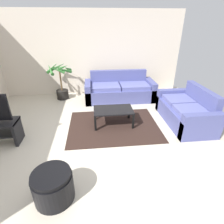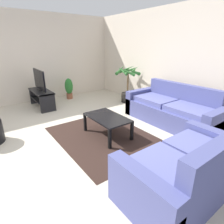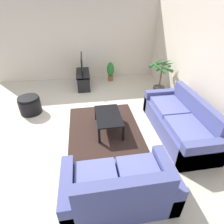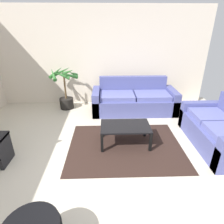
% 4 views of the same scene
% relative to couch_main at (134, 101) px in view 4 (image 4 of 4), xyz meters
% --- Properties ---
extents(ground_plane, '(6.60, 6.60, 0.00)m').
position_rel_couch_main_xyz_m(ground_plane, '(-0.84, -2.28, -0.30)').
color(ground_plane, beige).
extents(wall_back, '(6.00, 0.06, 2.70)m').
position_rel_couch_main_xyz_m(wall_back, '(-0.84, 0.72, 1.05)').
color(wall_back, beige).
rests_on(wall_back, ground).
extents(couch_main, '(2.23, 0.90, 0.90)m').
position_rel_couch_main_xyz_m(couch_main, '(0.00, 0.00, 0.00)').
color(couch_main, '#4C518C').
rests_on(couch_main, ground).
extents(couch_loveseat, '(0.90, 1.69, 0.90)m').
position_rel_couch_main_xyz_m(couch_loveseat, '(1.44, -1.69, -0.00)').
color(couch_loveseat, '#4C518C').
rests_on(couch_loveseat, ground).
extents(coffee_table, '(0.96, 0.58, 0.41)m').
position_rel_couch_main_xyz_m(coffee_table, '(-0.39, -1.59, 0.05)').
color(coffee_table, black).
rests_on(coffee_table, ground).
extents(area_rug, '(2.20, 1.70, 0.01)m').
position_rel_couch_main_xyz_m(area_rug, '(-0.39, -1.69, -0.30)').
color(area_rug, black).
rests_on(area_rug, ground).
extents(potted_palm, '(0.81, 0.80, 1.16)m').
position_rel_couch_main_xyz_m(potted_palm, '(-1.90, 0.26, 0.23)').
color(potted_palm, black).
rests_on(potted_palm, ground).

